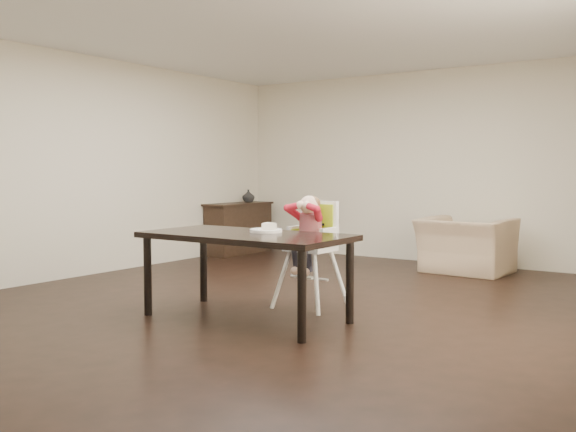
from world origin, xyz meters
The scene contains 8 objects.
ground centered at (0.00, 0.00, 0.00)m, with size 7.00×7.00×0.00m, color black.
room_walls centered at (0.00, 0.00, 1.86)m, with size 6.02×7.02×2.71m.
dining_table centered at (0.08, -0.78, 0.67)m, with size 1.80×0.90×0.75m.
high_chair centered at (0.28, -0.02, 0.75)m, with size 0.45×0.45×1.06m.
plate centered at (0.18, -0.59, 0.78)m, with size 0.36×0.36×0.08m.
armchair centered at (0.81, 2.80, 0.46)m, with size 1.06×0.69×0.93m, color tan.
sideboard centered at (-2.78, 2.70, 0.40)m, with size 0.44×1.26×0.79m.
vase centered at (-2.78, 2.95, 0.89)m, with size 0.19×0.20×0.19m, color #99999E.
Camera 1 is at (3.48, -5.11, 1.28)m, focal length 40.00 mm.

